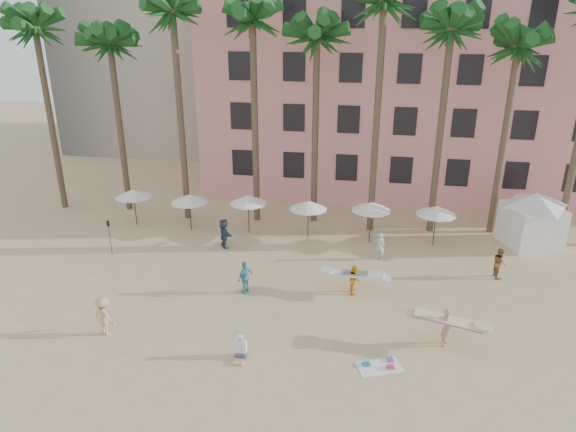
# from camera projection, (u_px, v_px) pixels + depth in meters

# --- Properties ---
(ground) EXTENTS (120.00, 120.00, 0.00)m
(ground) POSITION_uv_depth(u_px,v_px,m) (292.00, 354.00, 22.18)
(ground) COLOR #D1B789
(ground) RESTS_ON ground
(pink_hotel) EXTENTS (35.00, 14.00, 16.00)m
(pink_hotel) POSITION_uv_depth(u_px,v_px,m) (428.00, 89.00, 41.98)
(pink_hotel) COLOR #E5958B
(pink_hotel) RESTS_ON ground
(palm_row) EXTENTS (44.40, 5.40, 16.30)m
(palm_row) POSITION_uv_depth(u_px,v_px,m) (341.00, 27.00, 31.09)
(palm_row) COLOR brown
(palm_row) RESTS_ON ground
(umbrella_row) EXTENTS (22.50, 2.70, 2.73)m
(umbrella_row) POSITION_uv_depth(u_px,v_px,m) (278.00, 202.00, 33.26)
(umbrella_row) COLOR #332B23
(umbrella_row) RESTS_ON ground
(cabana) EXTENTS (5.65, 5.65, 3.50)m
(cabana) POSITION_uv_depth(u_px,v_px,m) (533.00, 214.00, 31.93)
(cabana) COLOR white
(cabana) RESTS_ON ground
(beach_towel) EXTENTS (2.04, 1.58, 0.14)m
(beach_towel) POSITION_uv_depth(u_px,v_px,m) (380.00, 366.00, 21.38)
(beach_towel) COLOR white
(beach_towel) RESTS_ON ground
(carrier_yellow) EXTENTS (3.01, 1.20, 1.80)m
(carrier_yellow) POSITION_uv_depth(u_px,v_px,m) (447.00, 325.00, 22.45)
(carrier_yellow) COLOR tan
(carrier_yellow) RESTS_ON ground
(carrier_white) EXTENTS (3.03, 1.05, 1.57)m
(carrier_white) POSITION_uv_depth(u_px,v_px,m) (355.00, 278.00, 26.77)
(carrier_white) COLOR orange
(carrier_white) RESTS_ON ground
(beachgoers) EXTENTS (19.90, 11.47, 1.89)m
(beachgoers) POSITION_uv_depth(u_px,v_px,m) (260.00, 265.00, 28.04)
(beachgoers) COLOR brown
(beachgoers) RESTS_ON ground
(paddle) EXTENTS (0.18, 0.04, 2.23)m
(paddle) POSITION_uv_depth(u_px,v_px,m) (109.00, 233.00, 30.82)
(paddle) COLOR black
(paddle) RESTS_ON ground
(seated_man) EXTENTS (0.47, 0.81, 1.06)m
(seated_man) POSITION_uv_depth(u_px,v_px,m) (241.00, 351.00, 21.78)
(seated_man) COLOR #3F3F4C
(seated_man) RESTS_ON ground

